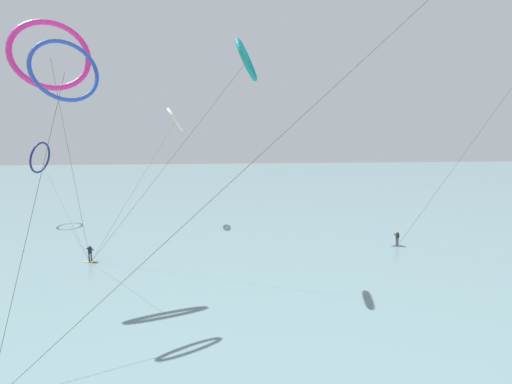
# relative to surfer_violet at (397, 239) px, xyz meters

# --- Properties ---
(sea_water) EXTENTS (400.00, 200.00, 0.08)m
(sea_water) POSITION_rel_surfer_violet_xyz_m (-17.87, 71.16, -0.78)
(sea_water) COLOR slate
(sea_water) RESTS_ON ground
(surfer_violet) EXTENTS (1.40, 0.68, 1.70)m
(surfer_violet) POSITION_rel_surfer_violet_xyz_m (0.00, 0.00, 0.00)
(surfer_violet) COLOR purple
(surfer_violet) RESTS_ON ground
(surfer_amber) EXTENTS (1.40, 0.70, 1.70)m
(surfer_amber) POSITION_rel_surfer_violet_xyz_m (-32.17, -1.21, 0.00)
(surfer_amber) COLOR orange
(surfer_amber) RESTS_ON ground
(kite_navy) EXTENTS (12.57, 22.56, 11.66)m
(kite_navy) POSITION_rel_surfer_violet_xyz_m (-43.63, 18.96, 8.58)
(kite_navy) COLOR navy
(kite_navy) RESTS_ON ground
(kite_magenta) EXTENTS (5.89, 9.32, 20.51)m
(kite_magenta) POSITION_rel_surfer_violet_xyz_m (-32.12, -8.61, 16.99)
(kite_magenta) COLOR #CC288E
(kite_magenta) RESTS_ON ground
(kite_ivory) EXTENTS (8.67, 19.88, 16.36)m
(kite_ivory) POSITION_rel_surfer_violet_xyz_m (-24.79, 16.71, 13.81)
(kite_ivory) COLOR silver
(kite_ivory) RESTS_ON ground
(kite_cobalt) EXTENTS (4.21, 10.09, 17.83)m
(kite_cobalt) POSITION_rel_surfer_violet_xyz_m (-29.59, -13.82, 15.02)
(kite_cobalt) COLOR #2647B7
(kite_cobalt) RESTS_ON ground
(kite_teal) EXTENTS (15.76, 8.84, 19.69)m
(kite_teal) POSITION_rel_surfer_violet_xyz_m (-17.82, -8.07, 17.12)
(kite_teal) COLOR teal
(kite_teal) RESTS_ON ground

